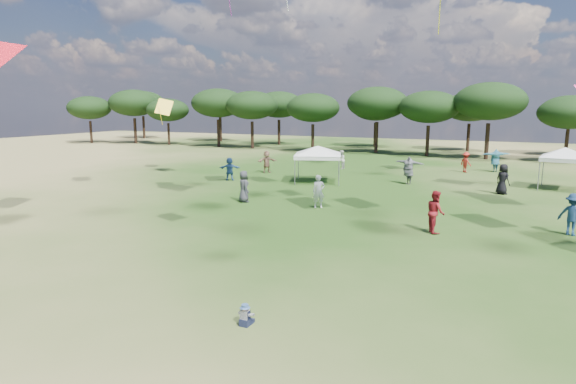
# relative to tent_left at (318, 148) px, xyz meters

# --- Properties ---
(ground) EXTENTS (140.00, 140.00, 0.00)m
(ground) POSITION_rel_tent_left_xyz_m (6.69, -23.42, -2.43)
(ground) COLOR #254514
(ground) RESTS_ON ground
(tree_line) EXTENTS (108.78, 17.63, 7.77)m
(tree_line) POSITION_rel_tent_left_xyz_m (9.08, 23.98, 3.00)
(tree_line) COLOR black
(tree_line) RESTS_ON ground
(tent_left) EXTENTS (5.99, 5.99, 2.85)m
(tent_left) POSITION_rel_tent_left_xyz_m (0.00, 0.00, 0.00)
(tent_left) COLOR gray
(tent_left) RESTS_ON ground
(tent_right) EXTENTS (5.33, 5.33, 3.00)m
(tent_right) POSITION_rel_tent_left_xyz_m (15.28, 3.71, 0.15)
(tent_right) COLOR gray
(tent_right) RESTS_ON ground
(toddler) EXTENTS (0.36, 0.41, 0.55)m
(toddler) POSITION_rel_tent_left_xyz_m (6.57, -21.55, -2.18)
(toddler) COLOR #161B33
(toddler) RESTS_ON ground
(festival_crowd) EXTENTS (30.22, 22.90, 1.90)m
(festival_crowd) POSITION_rel_tent_left_xyz_m (7.43, 1.28, -1.53)
(festival_crowd) COLOR beige
(festival_crowd) RESTS_ON ground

